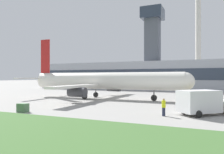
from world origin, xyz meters
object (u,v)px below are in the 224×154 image
at_px(ground_crew_person, 164,107).
at_px(airplane, 102,81).
at_px(pushback_tug, 205,98).
at_px(baggage_truck, 205,103).

bearing_deg(ground_crew_person, airplane, 135.34).
xyz_separation_m(pushback_tug, ground_crew_person, (-3.72, -11.64, 0.06)).
distance_m(baggage_truck, ground_crew_person, 4.45).
relative_size(airplane, pushback_tug, 8.83).
height_order(airplane, ground_crew_person, airplane).
relative_size(pushback_tug, baggage_truck, 0.54).
bearing_deg(baggage_truck, pushback_tug, 89.96).
distance_m(airplane, ground_crew_person, 18.73).
bearing_deg(baggage_truck, ground_crew_person, -146.77).
xyz_separation_m(airplane, pushback_tug, (16.95, -1.44, -2.28)).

